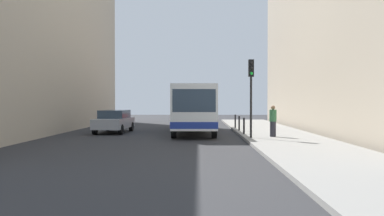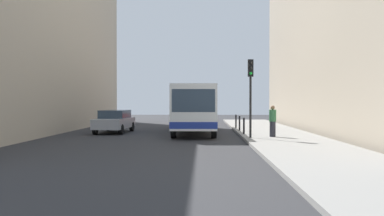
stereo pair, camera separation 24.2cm
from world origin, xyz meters
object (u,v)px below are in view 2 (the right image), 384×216
bus (194,106)px  bollard_near (244,126)px  car_behind_bus (196,116)px  car_beside_bus (115,121)px  pedestrian_near_signal (273,121)px  traffic_light (251,83)px  bollard_mid (240,123)px  bollard_far (236,121)px

bus → bollard_near: size_ratio=11.64×
car_behind_bus → bollard_near: (3.03, -12.44, -0.16)m
car_beside_bus → pedestrian_near_signal: (9.54, -4.66, 0.21)m
traffic_light → bollard_near: (-0.10, 2.47, -2.38)m
car_beside_bus → traffic_light: size_ratio=1.10×
bollard_mid → pedestrian_near_signal: 4.98m
car_behind_bus → bollard_mid: car_behind_bus is taller
bollard_far → bollard_mid: bearing=-90.0°
pedestrian_near_signal → bollard_mid: bearing=-110.7°
bollard_near → bollard_far: (0.00, 5.82, 0.00)m
car_beside_bus → car_behind_bus: bearing=-115.0°
bus → car_behind_bus: bearing=-90.5°
bollard_mid → bollard_far: 2.91m
bus → bollard_mid: size_ratio=11.64×
bus → bollard_far: (2.97, 2.92, -1.10)m
bollard_near → bollard_far: same height
bollard_near → bollard_mid: same height
bus → car_behind_bus: (-0.06, 9.54, -0.94)m
bollard_near → bollard_mid: bearing=90.0°
car_behind_bus → traffic_light: bearing=97.9°
bus → bollard_near: bearing=134.9°
bollard_mid → bollard_far: bearing=90.0°
traffic_light → pedestrian_near_signal: traffic_light is taller
car_behind_bus → bollard_far: 7.29m
bollard_far → car_beside_bus: bearing=-159.8°
bollard_near → pedestrian_near_signal: size_ratio=0.56×
bus → car_beside_bus: size_ratio=2.46×
car_beside_bus → bollard_near: bearing=164.2°
car_behind_bus → pedestrian_near_signal: size_ratio=2.67×
car_behind_bus → bollard_near: size_ratio=4.75×
car_behind_bus → pedestrian_near_signal: 14.97m
bollard_far → pedestrian_near_signal: bearing=-80.0°
bus → pedestrian_near_signal: bus is taller
bollard_far → car_behind_bus: bearing=114.6°
traffic_light → pedestrian_near_signal: size_ratio=2.43×
car_behind_bus → pedestrian_near_signal: (4.39, -14.31, 0.21)m
car_beside_bus → bollard_far: 8.73m
bollard_far → bollard_near: bearing=-90.0°
traffic_light → car_beside_bus: bearing=147.5°
bus → traffic_light: (3.07, -5.37, 1.28)m
bollard_near → bollard_far: 5.82m
bollard_near → bus: bearing=135.7°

